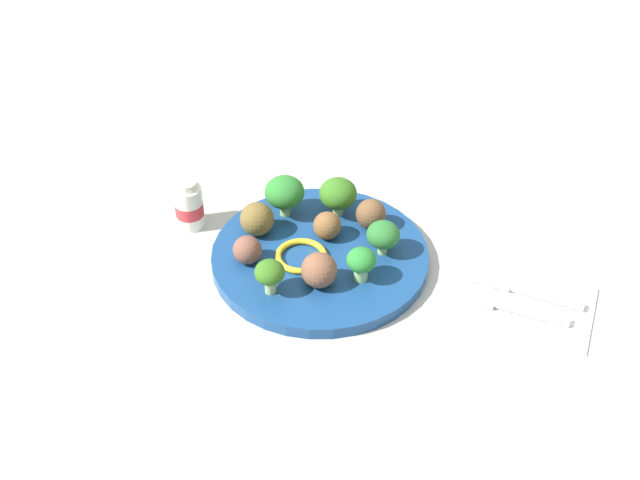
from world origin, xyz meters
name	(u,v)px	position (x,y,z in m)	size (l,w,h in m)	color
ground_plane	(320,261)	(0.00, 0.00, 0.00)	(4.00, 4.00, 0.00)	#B2B2AD
plate	(320,257)	(0.00, 0.00, 0.01)	(0.28, 0.28, 0.02)	navy
broccoli_floret_back_right	(383,235)	(-0.08, -0.02, 0.04)	(0.04, 0.04, 0.05)	#97C76E
broccoli_floret_front_left	(285,193)	(0.07, -0.06, 0.05)	(0.05, 0.05, 0.06)	#8FBB6D
broccoli_floret_mid_right	(335,193)	(0.00, -0.08, 0.05)	(0.05, 0.05, 0.05)	#9DBA66
broccoli_floret_back_left	(270,273)	(0.04, 0.09, 0.05)	(0.04, 0.04, 0.05)	#AAC37D
broccoli_floret_mid_left	(361,261)	(-0.06, 0.04, 0.04)	(0.04, 0.04, 0.05)	#8FC97D
meatball_far_rim	(327,225)	(0.00, -0.03, 0.03)	(0.04, 0.04, 0.04)	brown
meatball_front_right	(319,270)	(-0.02, 0.06, 0.04)	(0.04, 0.04, 0.04)	brown
meatball_near_rim	(257,219)	(0.09, -0.02, 0.04)	(0.04, 0.04, 0.04)	brown
meatball_center	(247,250)	(0.08, 0.04, 0.03)	(0.04, 0.04, 0.04)	brown
meatball_back_right	(371,214)	(-0.05, -0.07, 0.04)	(0.04, 0.04, 0.04)	brown
pepper_ring_front_right	(301,256)	(0.02, 0.02, 0.02)	(0.07, 0.07, 0.01)	yellow
napkin	(522,303)	(-0.26, 0.01, 0.00)	(0.17, 0.12, 0.01)	white
fork	(513,308)	(-0.25, 0.02, 0.01)	(0.12, 0.03, 0.01)	silver
knife	(519,289)	(-0.25, -0.01, 0.01)	(0.15, 0.03, 0.01)	silver
yogurt_bottle	(189,206)	(0.19, -0.02, 0.03)	(0.04, 0.04, 0.07)	white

